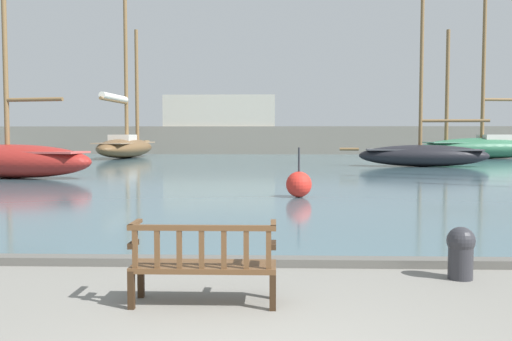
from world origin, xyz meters
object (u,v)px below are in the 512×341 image
at_px(sailboat_distant_harbor, 12,158).
at_px(channel_buoy, 299,184).
at_px(park_bench, 204,263).
at_px(sailboat_far_port, 423,154).
at_px(sailboat_centre_channel, 126,144).
at_px(mooring_bollard, 461,251).
at_px(sailboat_outer_starboard, 485,145).

height_order(sailboat_distant_harbor, channel_buoy, sailboat_distant_harbor).
bearing_deg(park_bench, sailboat_distant_harbor, 120.55).
xyz_separation_m(park_bench, sailboat_far_port, (9.41, 27.07, 0.35)).
height_order(sailboat_distant_harbor, sailboat_centre_channel, sailboat_centre_channel).
bearing_deg(sailboat_far_port, sailboat_centre_channel, 148.60).
xyz_separation_m(sailboat_distant_harbor, sailboat_centre_channel, (-0.93, 22.14, 0.29)).
height_order(sailboat_centre_channel, channel_buoy, sailboat_centre_channel).
distance_m(sailboat_distant_harbor, mooring_bollard, 21.26).
bearing_deg(mooring_bollard, sailboat_centre_channel, 110.67).
bearing_deg(sailboat_outer_starboard, mooring_bollard, -110.42).
relative_size(sailboat_outer_starboard, mooring_bollard, 19.50).
distance_m(park_bench, mooring_bollard, 3.45).
bearing_deg(sailboat_far_port, park_bench, -109.16).
distance_m(sailboat_distant_harbor, sailboat_centre_channel, 22.16).
distance_m(sailboat_outer_starboard, channel_buoy, 32.57).
relative_size(sailboat_far_port, sailboat_centre_channel, 0.75).
distance_m(mooring_bollard, channel_buoy, 9.29).
bearing_deg(park_bench, sailboat_far_port, 70.84).
height_order(sailboat_far_port, channel_buoy, sailboat_far_port).
relative_size(mooring_bollard, channel_buoy, 0.47).
xyz_separation_m(sailboat_outer_starboard, mooring_bollard, (-14.01, -37.64, -0.75)).
height_order(park_bench, mooring_bollard, park_bench).
distance_m(sailboat_centre_channel, mooring_bollard, 41.13).
bearing_deg(sailboat_centre_channel, sailboat_distant_harbor, -87.60).
distance_m(park_bench, sailboat_distant_harbor, 20.41).
relative_size(sailboat_distant_harbor, sailboat_far_port, 1.13).
height_order(mooring_bollard, channel_buoy, channel_buoy).
height_order(sailboat_outer_starboard, sailboat_centre_channel, sailboat_outer_starboard).
xyz_separation_m(sailboat_centre_channel, mooring_bollard, (14.52, -38.47, -0.82)).
bearing_deg(sailboat_distant_harbor, sailboat_far_port, 25.65).
distance_m(park_bench, channel_buoy, 10.47).
relative_size(park_bench, mooring_bollard, 2.32).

